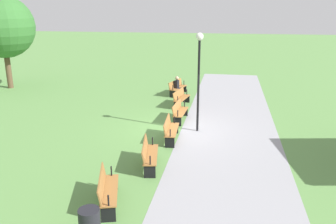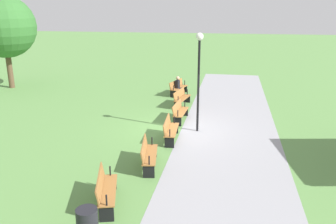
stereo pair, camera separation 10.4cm
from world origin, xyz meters
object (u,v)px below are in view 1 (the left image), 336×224
at_px(bench_1, 181,98).
at_px(bench_2, 179,111).
at_px(tree_0, 3,27).
at_px(bench_3, 170,129).
at_px(bench_0, 177,87).
at_px(lamp_post, 199,65).
at_px(person_seated, 178,85).
at_px(bench_4, 149,154).
at_px(bench_5, 107,189).

distance_m(bench_1, bench_2, 2.60).
xyz_separation_m(bench_2, tree_0, (-5.00, -12.30, 3.56)).
bearing_deg(tree_0, bench_3, 58.30).
height_order(bench_0, lamp_post, lamp_post).
bearing_deg(bench_1, person_seated, -157.87).
xyz_separation_m(bench_3, lamp_post, (-1.30, 0.99, 2.46)).
bearing_deg(bench_4, bench_1, 170.12).
relative_size(bench_0, tree_0, 0.30).
relative_size(bench_3, bench_4, 0.98).
bearing_deg(bench_5, bench_4, 150.44).
xyz_separation_m(bench_0, bench_2, (5.11, 0.88, 0.00)).
bearing_deg(bench_2, person_seated, -167.44).
distance_m(bench_1, person_seated, 2.38).
relative_size(bench_2, tree_0, 0.29).
xyz_separation_m(bench_1, bench_2, (2.58, 0.30, 0.00)).
distance_m(person_seated, tree_0, 11.99).
relative_size(person_seated, tree_0, 0.20).
bearing_deg(tree_0, bench_1, 78.62).
bearing_deg(bench_5, bench_0, 163.53).
distance_m(bench_1, bench_5, 10.31).
xyz_separation_m(bench_0, bench_1, (2.53, 0.59, 0.00)).
height_order(person_seated, lamp_post, lamp_post).
bearing_deg(tree_0, bench_5, 41.93).
relative_size(bench_1, lamp_post, 0.43).
xyz_separation_m(bench_0, bench_3, (7.71, 0.88, 0.00)).
height_order(bench_5, tree_0, tree_0).
xyz_separation_m(bench_5, person_seated, (-12.61, 0.09, 0.16)).
height_order(bench_0, person_seated, person_seated).
bearing_deg(bench_4, person_seated, 172.98).
relative_size(bench_4, bench_5, 1.00).
bearing_deg(person_seated, bench_4, 19.32).
bearing_deg(bench_0, person_seated, 38.23).
bearing_deg(bench_1, lamp_post, 28.22).
height_order(bench_4, lamp_post, lamp_post).
relative_size(bench_2, bench_4, 0.98).
relative_size(bench_0, bench_5, 1.00).
bearing_deg(bench_3, lamp_post, 139.39).
height_order(bench_0, bench_4, same).
relative_size(bench_2, lamp_post, 0.42).
xyz_separation_m(bench_3, tree_0, (-7.60, -12.30, 3.56)).
bearing_deg(bench_3, bench_0, -176.75).
bearing_deg(lamp_post, bench_4, -18.34).
relative_size(bench_0, bench_2, 1.02).
relative_size(bench_1, bench_5, 1.00).
distance_m(bench_3, person_seated, 7.54).
xyz_separation_m(bench_4, person_seated, (-10.08, -0.50, 0.16)).
height_order(bench_2, bench_4, same).
distance_m(bench_5, person_seated, 12.61).
bearing_deg(bench_1, bench_3, 13.15).
distance_m(tree_0, lamp_post, 14.75).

